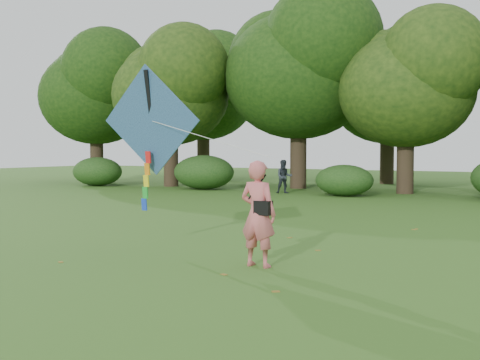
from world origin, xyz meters
The scene contains 7 objects.
ground centered at (0.00, 0.00, 0.00)m, with size 100.00×100.00×0.00m, color #265114.
man_kite_flyer centered at (0.19, 0.82, 0.97)m, with size 0.71×0.46×1.93m, color #D46466.
bystander_left centered at (-7.07, 17.26, 0.80)m, with size 0.78×0.61×1.61m, color #282E35.
crossbody_bag centered at (0.30, 0.79, 1.10)m, with size 0.43×0.20×0.74m.
flying_kite centered at (-2.85, 1.61, 2.71)m, with size 4.49×1.23×3.15m.
shrub_band centered at (-0.72, 17.60, 0.86)m, with size 39.15×3.22×1.88m.
fallen_leaves centered at (0.87, 2.37, 0.01)m, with size 9.74×14.14×0.01m.
Camera 1 is at (5.24, -8.78, 2.15)m, focal length 45.00 mm.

